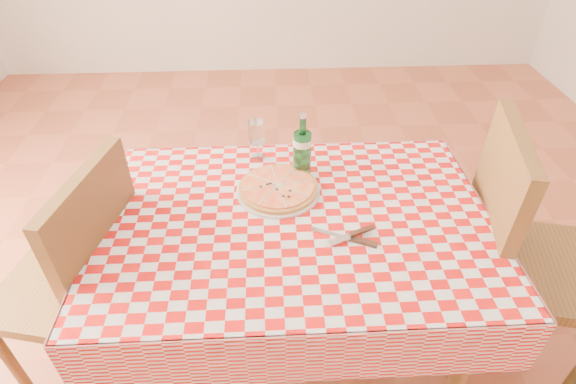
# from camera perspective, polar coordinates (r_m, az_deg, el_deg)

# --- Properties ---
(dining_table) EXTENTS (1.20, 0.80, 0.75)m
(dining_table) POSITION_cam_1_polar(r_m,az_deg,el_deg) (1.56, 0.85, -5.93)
(dining_table) COLOR brown
(dining_table) RESTS_ON ground
(tablecloth) EXTENTS (1.30, 0.90, 0.01)m
(tablecloth) POSITION_cam_1_polar(r_m,az_deg,el_deg) (1.49, 0.89, -3.33)
(tablecloth) COLOR #AB0D0A
(tablecloth) RESTS_ON dining_table
(chair_near) EXTENTS (0.57, 0.57, 1.05)m
(chair_near) POSITION_cam_1_polar(r_m,az_deg,el_deg) (1.81, 26.91, -6.10)
(chair_near) COLOR brown
(chair_near) RESTS_ON ground
(chair_far) EXTENTS (0.53, 0.53, 0.99)m
(chair_far) POSITION_cam_1_polar(r_m,az_deg,el_deg) (1.73, -24.52, -9.22)
(chair_far) COLOR brown
(chair_far) RESTS_ON ground
(pizza_plate) EXTENTS (0.34, 0.34, 0.04)m
(pizza_plate) POSITION_cam_1_polar(r_m,az_deg,el_deg) (1.58, -1.26, 0.58)
(pizza_plate) COLOR #C58541
(pizza_plate) RESTS_ON tablecloth
(water_bottle) EXTENTS (0.09, 0.09, 0.25)m
(water_bottle) POSITION_cam_1_polar(r_m,az_deg,el_deg) (1.62, 1.83, 6.03)
(water_bottle) COLOR #175E28
(water_bottle) RESTS_ON tablecloth
(wine_glass) EXTENTS (0.08, 0.08, 0.16)m
(wine_glass) POSITION_cam_1_polar(r_m,az_deg,el_deg) (1.73, -3.93, 6.57)
(wine_glass) COLOR white
(wine_glass) RESTS_ON tablecloth
(cutlery) EXTENTS (0.24, 0.20, 0.02)m
(cutlery) POSITION_cam_1_polar(r_m,az_deg,el_deg) (1.42, 7.80, -5.62)
(cutlery) COLOR silver
(cutlery) RESTS_ON tablecloth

